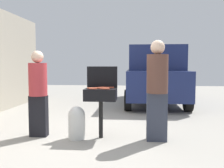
{
  "coord_description": "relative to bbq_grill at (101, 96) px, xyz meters",
  "views": [
    {
      "loc": [
        0.87,
        -4.64,
        1.4
      ],
      "look_at": [
        0.42,
        0.44,
        1.0
      ],
      "focal_mm": 39.24,
      "sensor_mm": 36.0,
      "label": 1
    }
  ],
  "objects": [
    {
      "name": "ground_plane",
      "position": [
        -0.25,
        0.06,
        -0.8
      ],
      "size": [
        24.0,
        24.0,
        0.0
      ],
      "primitive_type": "plane",
      "color": "#9E998E"
    },
    {
      "name": "bbq_grill",
      "position": [
        0.0,
        0.0,
        0.0
      ],
      "size": [
        0.6,
        0.44,
        0.95
      ],
      "color": "black",
      "rests_on": "ground"
    },
    {
      "name": "grill_lid_open",
      "position": [
        0.0,
        0.22,
        0.36
      ],
      "size": [
        0.6,
        0.05,
        0.42
      ],
      "primitive_type": "cube",
      "color": "black",
      "rests_on": "bbq_grill"
    },
    {
      "name": "hot_dog_0",
      "position": [
        0.09,
        -0.06,
        0.16
      ],
      "size": [
        0.13,
        0.04,
        0.03
      ],
      "primitive_type": "cylinder",
      "rotation": [
        0.0,
        1.57,
        -0.09
      ],
      "color": "#B74C33",
      "rests_on": "bbq_grill"
    },
    {
      "name": "hot_dog_1",
      "position": [
        0.12,
        -0.16,
        0.16
      ],
      "size": [
        0.13,
        0.03,
        0.03
      ],
      "primitive_type": "cylinder",
      "rotation": [
        0.0,
        1.57,
        0.05
      ],
      "color": "#B74C33",
      "rests_on": "bbq_grill"
    },
    {
      "name": "hot_dog_2",
      "position": [
        0.03,
        0.14,
        0.16
      ],
      "size": [
        0.13,
        0.04,
        0.03
      ],
      "primitive_type": "cylinder",
      "rotation": [
        0.0,
        1.57,
        0.09
      ],
      "color": "#AD4228",
      "rests_on": "bbq_grill"
    },
    {
      "name": "hot_dog_3",
      "position": [
        0.09,
        0.01,
        0.16
      ],
      "size": [
        0.13,
        0.03,
        0.03
      ],
      "primitive_type": "cylinder",
      "rotation": [
        0.0,
        1.57,
        -0.02
      ],
      "color": "#B74C33",
      "rests_on": "bbq_grill"
    },
    {
      "name": "hot_dog_4",
      "position": [
        -0.19,
        -0.01,
        0.16
      ],
      "size": [
        0.13,
        0.03,
        0.03
      ],
      "primitive_type": "cylinder",
      "rotation": [
        0.0,
        1.57,
        0.07
      ],
      "color": "#C6593D",
      "rests_on": "bbq_grill"
    },
    {
      "name": "hot_dog_5",
      "position": [
        0.18,
        0.11,
        0.16
      ],
      "size": [
        0.13,
        0.03,
        0.03
      ],
      "primitive_type": "cylinder",
      "rotation": [
        0.0,
        1.57,
        0.02
      ],
      "color": "#AD4228",
      "rests_on": "bbq_grill"
    },
    {
      "name": "hot_dog_6",
      "position": [
        -0.06,
        0.04,
        0.16
      ],
      "size": [
        0.13,
        0.03,
        0.03
      ],
      "primitive_type": "cylinder",
      "rotation": [
        0.0,
        1.57,
        0.02
      ],
      "color": "#AD4228",
      "rests_on": "bbq_grill"
    },
    {
      "name": "hot_dog_7",
      "position": [
        -0.13,
        -0.17,
        0.16
      ],
      "size": [
        0.13,
        0.03,
        0.03
      ],
      "primitive_type": "cylinder",
      "rotation": [
        0.0,
        1.57,
        0.04
      ],
      "color": "#B74C33",
      "rests_on": "bbq_grill"
    },
    {
      "name": "hot_dog_8",
      "position": [
        -0.06,
        -0.05,
        0.16
      ],
      "size": [
        0.13,
        0.03,
        0.03
      ],
      "primitive_type": "cylinder",
      "rotation": [
        0.0,
        1.57,
        0.02
      ],
      "color": "#AD4228",
      "rests_on": "bbq_grill"
    },
    {
      "name": "hot_dog_9",
      "position": [
        0.06,
        -0.12,
        0.16
      ],
      "size": [
        0.13,
        0.03,
        0.03
      ],
      "primitive_type": "cylinder",
      "rotation": [
        0.0,
        1.57,
        -0.02
      ],
      "color": "#B74C33",
      "rests_on": "bbq_grill"
    },
    {
      "name": "hot_dog_10",
      "position": [
        -0.18,
        -0.06,
        0.16
      ],
      "size": [
        0.13,
        0.04,
        0.03
      ],
      "primitive_type": "cylinder",
      "rotation": [
        0.0,
        1.57,
        0.1
      ],
      "color": "#C6593D",
      "rests_on": "bbq_grill"
    },
    {
      "name": "hot_dog_11",
      "position": [
        0.01,
        0.08,
        0.16
      ],
      "size": [
        0.13,
        0.03,
        0.03
      ],
      "primitive_type": "cylinder",
      "rotation": [
        0.0,
        1.57,
        -0.07
      ],
      "color": "#B74C33",
      "rests_on": "bbq_grill"
    },
    {
      "name": "hot_dog_12",
      "position": [
        -0.13,
        -0.1,
        0.16
      ],
      "size": [
        0.13,
        0.04,
        0.03
      ],
      "primitive_type": "cylinder",
      "rotation": [
        0.0,
        1.57,
        -0.08
      ],
      "color": "#C6593D",
      "rests_on": "bbq_grill"
    },
    {
      "name": "hot_dog_13",
      "position": [
        -0.03,
        -0.01,
        0.16
      ],
      "size": [
        0.13,
        0.03,
        0.03
      ],
      "primitive_type": "cylinder",
      "rotation": [
        0.0,
        1.57,
        0.06
      ],
      "color": "#C6593D",
      "rests_on": "bbq_grill"
    },
    {
      "name": "propane_tank",
      "position": [
        -0.45,
        -0.1,
        -0.48
      ],
      "size": [
        0.32,
        0.32,
        0.62
      ],
      "color": "silver",
      "rests_on": "ground"
    },
    {
      "name": "person_left",
      "position": [
        -1.23,
        0.0,
        0.1
      ],
      "size": [
        0.35,
        0.35,
        1.67
      ],
      "rotation": [
        0.0,
        0.0,
        0.22
      ],
      "color": "black",
      "rests_on": "ground"
    },
    {
      "name": "person_right",
      "position": [
        1.05,
        -0.08,
        0.2
      ],
      "size": [
        0.39,
        0.39,
        1.84
      ],
      "rotation": [
        0.0,
        0.0,
        3.27
      ],
      "color": "#333847",
      "rests_on": "ground"
    },
    {
      "name": "parked_minivan",
      "position": [
        1.36,
        4.37,
        0.22
      ],
      "size": [
        2.03,
        4.4,
        2.02
      ],
      "rotation": [
        0.0,
        0.0,
        3.14
      ],
      "color": "navy",
      "rests_on": "ground"
    }
  ]
}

